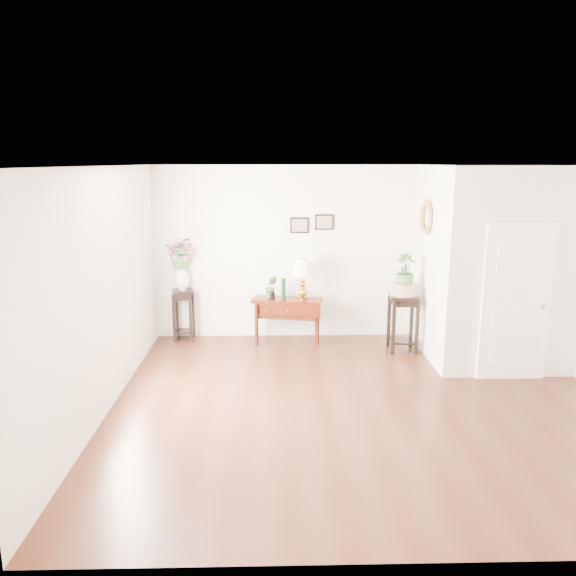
{
  "coord_description": "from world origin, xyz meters",
  "views": [
    {
      "loc": [
        -1.05,
        -6.25,
        2.85
      ],
      "look_at": [
        -0.87,
        1.3,
        1.14
      ],
      "focal_mm": 35.0,
      "sensor_mm": 36.0,
      "label": 1
    }
  ],
  "objects_px": {
    "console_table": "(287,321)",
    "plant_stand_a": "(184,315)",
    "table_lamp": "(303,277)",
    "plant_stand_b": "(403,323)"
  },
  "relations": [
    {
      "from": "table_lamp",
      "to": "plant_stand_a",
      "type": "relative_size",
      "value": 0.78
    },
    {
      "from": "table_lamp",
      "to": "plant_stand_a",
      "type": "height_order",
      "value": "table_lamp"
    },
    {
      "from": "table_lamp",
      "to": "plant_stand_b",
      "type": "xyz_separation_m",
      "value": [
        1.51,
        -0.44,
        -0.64
      ]
    },
    {
      "from": "console_table",
      "to": "plant_stand_a",
      "type": "distance_m",
      "value": 1.69
    },
    {
      "from": "plant_stand_a",
      "to": "table_lamp",
      "type": "bearing_deg",
      "value": -5.89
    },
    {
      "from": "table_lamp",
      "to": "plant_stand_b",
      "type": "height_order",
      "value": "table_lamp"
    },
    {
      "from": "console_table",
      "to": "plant_stand_a",
      "type": "bearing_deg",
      "value": -174.73
    },
    {
      "from": "table_lamp",
      "to": "plant_stand_b",
      "type": "bearing_deg",
      "value": -16.14
    },
    {
      "from": "console_table",
      "to": "table_lamp",
      "type": "bearing_deg",
      "value": 12.03
    },
    {
      "from": "table_lamp",
      "to": "console_table",
      "type": "bearing_deg",
      "value": 180.0
    }
  ]
}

